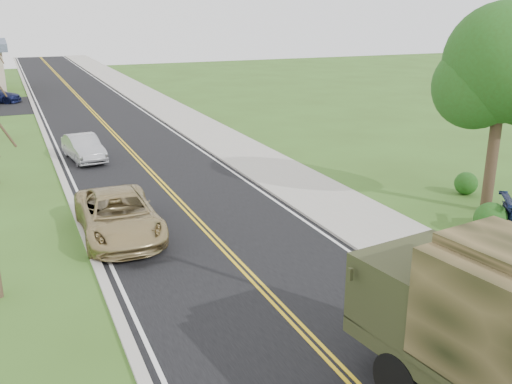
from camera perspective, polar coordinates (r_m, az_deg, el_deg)
road at (r=47.14m, az=-15.98°, el=7.68°), size 8.00×120.00×0.01m
curb_right at (r=47.85m, az=-11.03°, el=8.24°), size 0.30×120.00×0.12m
sidewalk_right at (r=48.26m, az=-8.99°, el=8.42°), size 3.20×120.00×0.10m
curb_left at (r=46.78m, az=-21.04°, el=7.17°), size 0.30×120.00×0.10m
leafy_tree at (r=23.62m, az=23.48°, el=10.93°), size 4.83×4.50×8.10m
suv_champagne at (r=20.76m, az=-13.59°, el=-2.27°), size 2.73×5.71×1.57m
sedan_silver at (r=31.89m, az=-16.85°, el=4.25°), size 1.96×4.28×1.36m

